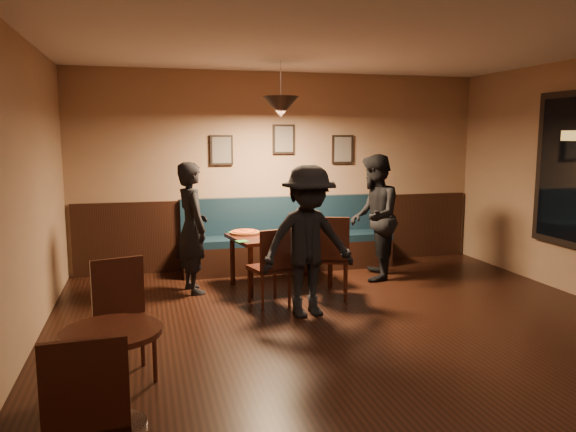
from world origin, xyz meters
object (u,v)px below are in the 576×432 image
object	(u,v)px
chair_near_right	(330,256)
cafe_chair_near	(89,413)
diner_front	(308,241)
chair_near_left	(269,266)
tabasco_bottle	(325,228)
diner_right	(374,217)
booth_bench	(288,235)
soda_glass	(332,231)
diner_left	(192,228)
cafe_chair_far	(125,321)
cafe_table	(114,379)
dining_table	(281,260)

from	to	relation	value
chair_near_right	cafe_chair_near	size ratio (longest dim) A/B	1.05
diner_front	chair_near_left	bearing A→B (deg)	115.31
tabasco_bottle	diner_right	bearing A→B (deg)	3.47
booth_bench	soda_glass	world-z (taller)	booth_bench
soda_glass	tabasco_bottle	bearing A→B (deg)	92.99
diner_left	diner_front	size ratio (longest dim) A/B	0.99
chair_near_left	cafe_chair_far	bearing A→B (deg)	-148.75
chair_near_left	diner_left	distance (m)	1.14
cafe_table	chair_near_right	bearing A→B (deg)	46.79
diner_front	soda_glass	world-z (taller)	diner_front
booth_bench	cafe_chair_far	world-z (taller)	booth_bench
diner_right	tabasco_bottle	distance (m)	0.71
chair_near_right	soda_glass	world-z (taller)	chair_near_right
booth_bench	dining_table	bearing A→B (deg)	-110.73
dining_table	chair_near_right	world-z (taller)	chair_near_right
chair_near_left	cafe_table	bearing A→B (deg)	-138.78
booth_bench	cafe_table	xyz separation A→B (m)	(-2.21, -3.94, -0.16)
cafe_chair_far	cafe_table	bearing A→B (deg)	71.23
diner_right	cafe_chair_near	size ratio (longest dim) A/B	1.78
diner_left	diner_right	size ratio (longest dim) A/B	0.96
dining_table	diner_right	xyz separation A→B (m)	(1.28, 0.03, 0.50)
soda_glass	cafe_chair_near	size ratio (longest dim) A/B	0.14
chair_near_left	tabasco_bottle	distance (m)	1.19
booth_bench	cafe_chair_near	world-z (taller)	booth_bench
diner_left	soda_glass	size ratio (longest dim) A/B	11.77
dining_table	chair_near_right	bearing A→B (deg)	-64.71
chair_near_right	cafe_chair_far	bearing A→B (deg)	-124.19
soda_glass	cafe_chair_far	bearing A→B (deg)	-139.42
booth_bench	chair_near_right	bearing A→B (deg)	-85.16
dining_table	chair_near_right	size ratio (longest dim) A/B	1.26
cafe_chair_near	tabasco_bottle	bearing A→B (deg)	52.75
cafe_table	dining_table	bearing A→B (deg)	58.61
chair_near_right	cafe_table	world-z (taller)	chair_near_right
diner_front	tabasco_bottle	size ratio (longest dim) A/B	12.40
chair_near_right	dining_table	bearing A→B (deg)	144.61
booth_bench	diner_front	bearing A→B (deg)	-99.01
cafe_chair_far	cafe_chair_near	distance (m)	1.46
booth_bench	cafe_chair_far	distance (m)	3.84
chair_near_left	soda_glass	world-z (taller)	chair_near_left
dining_table	cafe_chair_far	size ratio (longest dim) A/B	1.32
dining_table	tabasco_bottle	xyz separation A→B (m)	(0.57, -0.01, 0.40)
booth_bench	chair_near_left	distance (m)	1.71
chair_near_left	diner_right	size ratio (longest dim) A/B	0.54
diner_left	cafe_chair_near	distance (m)	3.90
dining_table	diner_front	distance (m)	1.30
diner_right	cafe_table	bearing A→B (deg)	-20.81
soda_glass	cafe_chair_near	xyz separation A→B (m)	(-2.56, -3.53, -0.26)
booth_bench	diner_right	xyz separation A→B (m)	(0.96, -0.81, 0.33)
diner_left	diner_right	world-z (taller)	diner_right
dining_table	diner_left	xyz separation A→B (m)	(-1.11, 0.01, 0.46)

